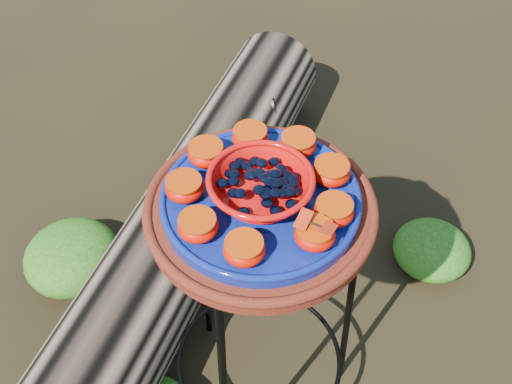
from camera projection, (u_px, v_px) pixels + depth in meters
plant_stand at (260, 317)px, 1.43m from camera, size 0.44×0.44×0.70m
terracotta_saucer at (260, 211)px, 1.16m from camera, size 0.41×0.41×0.03m
cobalt_plate at (261, 201)px, 1.14m from camera, size 0.36×0.36×0.02m
red_bowl at (261, 187)px, 1.11m from camera, size 0.18×0.18×0.05m
glass_gems at (261, 173)px, 1.09m from camera, size 0.14×0.14×0.02m
orange_half_0 at (315, 235)px, 1.05m from camera, size 0.07×0.07×0.04m
orange_half_1 at (334, 211)px, 1.08m from camera, size 0.07×0.07×0.04m
orange_half_2 at (331, 172)px, 1.15m from camera, size 0.07×0.07×0.04m
orange_half_3 at (298, 144)px, 1.19m from camera, size 0.07×0.07×0.04m
orange_half_4 at (250, 138)px, 1.21m from camera, size 0.07×0.07×0.04m
orange_half_5 at (206, 154)px, 1.18m from camera, size 0.07×0.07×0.04m
orange_half_6 at (184, 188)px, 1.12m from camera, size 0.07×0.07×0.04m
orange_half_7 at (198, 226)px, 1.06m from camera, size 0.07×0.07×0.04m
orange_half_8 at (244, 250)px, 1.03m from camera, size 0.07×0.07×0.04m
butterfly at (316, 225)px, 1.03m from camera, size 0.09×0.08×0.01m
driftwood_log at (187, 221)px, 1.88m from camera, size 1.58×1.15×0.30m
foliage_right at (432, 249)px, 1.92m from camera, size 0.23×0.23×0.12m
foliage_back at (72, 256)px, 1.89m from camera, size 0.28×0.28×0.14m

